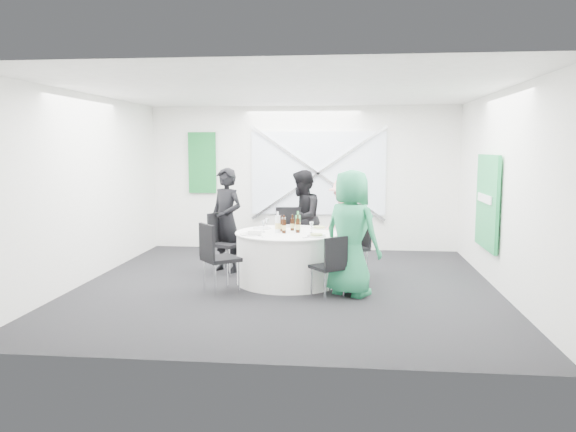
# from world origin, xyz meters

# --- Properties ---
(floor) EXTENTS (6.00, 6.00, 0.00)m
(floor) POSITION_xyz_m (0.00, 0.00, 0.00)
(floor) COLOR black
(floor) RESTS_ON ground
(ceiling) EXTENTS (6.00, 6.00, 0.00)m
(ceiling) POSITION_xyz_m (0.00, 0.00, 2.80)
(ceiling) COLOR silver
(ceiling) RESTS_ON wall_back
(wall_back) EXTENTS (6.00, 0.00, 6.00)m
(wall_back) POSITION_xyz_m (0.00, 3.00, 1.40)
(wall_back) COLOR white
(wall_back) RESTS_ON floor
(wall_front) EXTENTS (6.00, 0.00, 6.00)m
(wall_front) POSITION_xyz_m (0.00, -3.00, 1.40)
(wall_front) COLOR white
(wall_front) RESTS_ON floor
(wall_left) EXTENTS (0.00, 6.00, 6.00)m
(wall_left) POSITION_xyz_m (-3.00, 0.00, 1.40)
(wall_left) COLOR white
(wall_left) RESTS_ON floor
(wall_right) EXTENTS (0.00, 6.00, 6.00)m
(wall_right) POSITION_xyz_m (3.00, 0.00, 1.40)
(wall_right) COLOR white
(wall_right) RESTS_ON floor
(window_panel) EXTENTS (2.60, 0.03, 1.60)m
(window_panel) POSITION_xyz_m (0.30, 2.96, 1.50)
(window_panel) COLOR silver
(window_panel) RESTS_ON wall_back
(window_brace_a) EXTENTS (2.63, 0.05, 1.84)m
(window_brace_a) POSITION_xyz_m (0.30, 2.92, 1.50)
(window_brace_a) COLOR silver
(window_brace_a) RESTS_ON window_panel
(window_brace_b) EXTENTS (2.63, 0.05, 1.84)m
(window_brace_b) POSITION_xyz_m (0.30, 2.92, 1.50)
(window_brace_b) COLOR silver
(window_brace_b) RESTS_ON window_panel
(green_banner) EXTENTS (0.55, 0.04, 1.20)m
(green_banner) POSITION_xyz_m (-2.00, 2.95, 1.70)
(green_banner) COLOR #156C32
(green_banner) RESTS_ON wall_back
(green_sign) EXTENTS (0.05, 1.20, 1.40)m
(green_sign) POSITION_xyz_m (2.94, 0.60, 1.20)
(green_sign) COLOR #1B9548
(green_sign) RESTS_ON wall_right
(banquet_table) EXTENTS (1.56, 1.56, 0.76)m
(banquet_table) POSITION_xyz_m (0.00, 0.20, 0.38)
(banquet_table) COLOR white
(banquet_table) RESTS_ON floor
(chair_back) EXTENTS (0.50, 0.51, 1.00)m
(chair_back) POSITION_xyz_m (-0.10, 1.26, 0.59)
(chair_back) COLOR black
(chair_back) RESTS_ON floor
(chair_back_left) EXTENTS (0.59, 0.59, 0.97)m
(chair_back_left) POSITION_xyz_m (-1.11, 0.73, 0.57)
(chair_back_left) COLOR black
(chair_back_left) RESTS_ON floor
(chair_back_right) EXTENTS (0.57, 0.56, 0.93)m
(chair_back_right) POSITION_xyz_m (1.03, 0.69, 0.55)
(chair_back_right) COLOR black
(chair_back_right) RESTS_ON floor
(chair_front_right) EXTENTS (0.54, 0.54, 0.84)m
(chair_front_right) POSITION_xyz_m (0.66, -0.63, 0.49)
(chair_front_right) COLOR black
(chair_front_right) RESTS_ON floor
(chair_front_left) EXTENTS (0.62, 0.62, 0.98)m
(chair_front_left) POSITION_xyz_m (-0.93, -0.55, 0.57)
(chair_front_left) COLOR black
(chair_front_left) RESTS_ON floor
(person_man_back_left) EXTENTS (0.73, 0.66, 1.68)m
(person_man_back_left) POSITION_xyz_m (-1.07, 0.84, 0.84)
(person_man_back_left) COLOR black
(person_man_back_left) RESTS_ON floor
(person_man_back) EXTENTS (0.50, 0.82, 1.63)m
(person_man_back) POSITION_xyz_m (0.11, 1.45, 0.81)
(person_man_back) COLOR black
(person_man_back) RESTS_ON floor
(person_woman_pink) EXTENTS (1.10, 0.92, 1.55)m
(person_woman_pink) POSITION_xyz_m (0.86, 0.72, 0.78)
(person_woman_pink) COLOR pink
(person_woman_pink) RESTS_ON floor
(person_woman_green) EXTENTS (1.00, 0.92, 1.71)m
(person_woman_green) POSITION_xyz_m (0.92, -0.42, 0.86)
(person_woman_green) COLOR #258756
(person_woman_green) RESTS_ON floor
(plate_back) EXTENTS (0.29, 0.29, 0.01)m
(plate_back) POSITION_xyz_m (-0.02, 0.77, 0.77)
(plate_back) COLOR white
(plate_back) RESTS_ON banquet_table
(plate_back_left) EXTENTS (0.28, 0.28, 0.01)m
(plate_back_left) POSITION_xyz_m (-0.43, 0.50, 0.77)
(plate_back_left) COLOR white
(plate_back_left) RESTS_ON banquet_table
(plate_back_right) EXTENTS (0.27, 0.27, 0.04)m
(plate_back_right) POSITION_xyz_m (0.44, 0.57, 0.78)
(plate_back_right) COLOR white
(plate_back_right) RESTS_ON banquet_table
(plate_front_right) EXTENTS (0.26, 0.26, 0.04)m
(plate_front_right) POSITION_xyz_m (0.44, -0.17, 0.78)
(plate_front_right) COLOR white
(plate_front_right) RESTS_ON banquet_table
(plate_front_left) EXTENTS (0.29, 0.29, 0.01)m
(plate_front_left) POSITION_xyz_m (-0.52, -0.11, 0.77)
(plate_front_left) COLOR white
(plate_front_left) RESTS_ON banquet_table
(napkin) EXTENTS (0.20, 0.14, 0.05)m
(napkin) POSITION_xyz_m (-0.44, -0.13, 0.80)
(napkin) COLOR white
(napkin) RESTS_ON plate_front_left
(beer_bottle_a) EXTENTS (0.06, 0.06, 0.24)m
(beer_bottle_a) POSITION_xyz_m (-0.12, 0.27, 0.85)
(beer_bottle_a) COLOR #361709
(beer_bottle_a) RESTS_ON banquet_table
(beer_bottle_b) EXTENTS (0.06, 0.06, 0.25)m
(beer_bottle_b) POSITION_xyz_m (0.05, 0.36, 0.85)
(beer_bottle_b) COLOR #361709
(beer_bottle_b) RESTS_ON banquet_table
(beer_bottle_c) EXTENTS (0.06, 0.06, 0.27)m
(beer_bottle_c) POSITION_xyz_m (0.15, 0.16, 0.86)
(beer_bottle_c) COLOR #361709
(beer_bottle_c) RESTS_ON banquet_table
(beer_bottle_d) EXTENTS (0.06, 0.06, 0.27)m
(beer_bottle_d) POSITION_xyz_m (-0.05, 0.08, 0.86)
(beer_bottle_d) COLOR #361709
(beer_bottle_d) RESTS_ON banquet_table
(green_water_bottle) EXTENTS (0.08, 0.08, 0.30)m
(green_water_bottle) POSITION_xyz_m (0.14, 0.32, 0.88)
(green_water_bottle) COLOR #3EA255
(green_water_bottle) RESTS_ON banquet_table
(clear_water_bottle) EXTENTS (0.08, 0.08, 0.31)m
(clear_water_bottle) POSITION_xyz_m (-0.15, 0.13, 0.88)
(clear_water_bottle) COLOR white
(clear_water_bottle) RESTS_ON banquet_table
(wine_glass_a) EXTENTS (0.07, 0.07, 0.17)m
(wine_glass_a) POSITION_xyz_m (-0.35, 0.43, 0.88)
(wine_glass_a) COLOR white
(wine_glass_a) RESTS_ON banquet_table
(wine_glass_b) EXTENTS (0.07, 0.07, 0.17)m
(wine_glass_b) POSITION_xyz_m (0.11, 0.60, 0.88)
(wine_glass_b) COLOR white
(wine_glass_b) RESTS_ON banquet_table
(wine_glass_c) EXTENTS (0.07, 0.07, 0.17)m
(wine_glass_c) POSITION_xyz_m (0.35, 0.15, 0.88)
(wine_glass_c) COLOR white
(wine_glass_c) RESTS_ON banquet_table
(wine_glass_d) EXTENTS (0.07, 0.07, 0.17)m
(wine_glass_d) POSITION_xyz_m (-0.36, 0.16, 0.88)
(wine_glass_d) COLOR white
(wine_glass_d) RESTS_ON banquet_table
(wine_glass_e) EXTENTS (0.07, 0.07, 0.17)m
(wine_glass_e) POSITION_xyz_m (-0.11, 0.58, 0.88)
(wine_glass_e) COLOR white
(wine_glass_e) RESTS_ON banquet_table
(fork_a) EXTENTS (0.11, 0.12, 0.01)m
(fork_a) POSITION_xyz_m (0.31, -0.29, 0.76)
(fork_a) COLOR silver
(fork_a) RESTS_ON banquet_table
(knife_a) EXTENTS (0.10, 0.13, 0.01)m
(knife_a) POSITION_xyz_m (0.55, 0.02, 0.76)
(knife_a) COLOR silver
(knife_a) RESTS_ON banquet_table
(fork_b) EXTENTS (0.08, 0.14, 0.01)m
(fork_b) POSITION_xyz_m (-0.42, 0.60, 0.76)
(fork_b) COLOR silver
(fork_b) RESTS_ON banquet_table
(knife_b) EXTENTS (0.09, 0.13, 0.01)m
(knife_b) POSITION_xyz_m (-0.55, 0.36, 0.76)
(knife_b) COLOR silver
(knife_b) RESTS_ON banquet_table
(fork_c) EXTENTS (0.12, 0.12, 0.01)m
(fork_c) POSITION_xyz_m (-0.51, -0.07, 0.76)
(fork_c) COLOR silver
(fork_c) RESTS_ON banquet_table
(knife_c) EXTENTS (0.10, 0.13, 0.01)m
(knife_c) POSITION_xyz_m (-0.33, -0.27, 0.76)
(knife_c) COLOR silver
(knife_c) RESTS_ON banquet_table
(fork_d) EXTENTS (0.15, 0.03, 0.01)m
(fork_d) POSITION_xyz_m (0.22, 0.73, 0.76)
(fork_d) COLOR silver
(fork_d) RESTS_ON banquet_table
(knife_d) EXTENTS (0.15, 0.02, 0.01)m
(knife_d) POSITION_xyz_m (-0.19, 0.74, 0.76)
(knife_d) COLOR silver
(knife_d) RESTS_ON banquet_table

